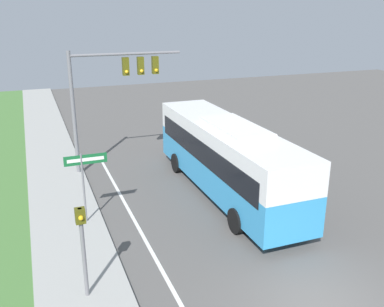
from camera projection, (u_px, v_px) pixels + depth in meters
The scene contains 4 objects.
bus at pixel (226, 154), 19.38m from camera, with size 2.63×11.24×3.55m.
signal_gantry at pixel (111, 84), 21.62m from camera, with size 5.75×0.41×6.32m.
pedestrian_signal at pixel (82, 238), 12.13m from camera, with size 0.28×0.34×2.96m.
street_sign at pixel (85, 174), 16.55m from camera, with size 1.64×0.08×2.97m.
Camera 1 is at (-7.05, -8.10, 8.20)m, focal length 40.00 mm.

